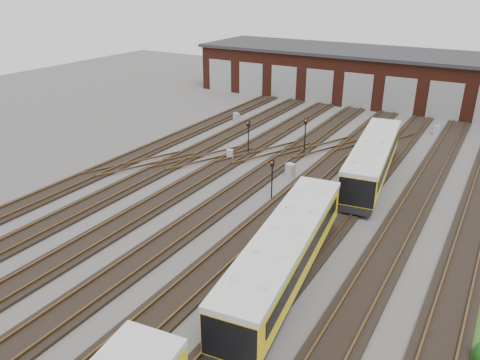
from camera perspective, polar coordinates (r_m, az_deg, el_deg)
The scene contains 13 objects.
ground at distance 30.51m, azimuth -2.23°, elevation -6.03°, with size 120.00×120.00×0.00m, color #42403D.
track_network at distance 30.97m, azimuth -1.91°, elevation -5.32°, with size 30.40×70.00×0.33m.
maintenance_shed at distance 64.97m, azimuth 17.55°, elevation 11.92°, with size 51.00×12.50×6.35m.
metro_train at distance 24.65m, azimuth 5.50°, elevation -8.98°, with size 4.35×46.36×2.92m.
signal_mast_0 at distance 42.86m, azimuth 1.03°, elevation 5.82°, with size 0.29×0.27×3.14m.
signal_mast_1 at distance 33.98m, azimuth 3.93°, elevation 0.76°, with size 0.27×0.25×3.00m.
signal_mast_2 at distance 39.93m, azimuth 15.57°, elevation 3.37°, with size 0.26×0.24×2.92m.
signal_mast_3 at distance 42.84m, azimuth 7.95°, elevation 5.86°, with size 0.31×0.29×3.47m.
relay_cabinet_0 at distance 41.87m, azimuth -1.25°, elevation 3.12°, with size 0.55×0.46×0.92m, color #A0A2A5.
relay_cabinet_1 at distance 53.21m, azimuth -0.45°, elevation 7.63°, with size 0.61×0.51×1.01m, color #A0A2A5.
relay_cabinet_2 at distance 38.33m, azimuth 6.15°, elevation 1.18°, with size 0.68×0.56×1.13m, color #A0A2A5.
relay_cabinet_3 at distance 52.82m, azimuth 22.80°, elevation 5.64°, with size 0.58×0.48×0.97m, color #A0A2A5.
relay_cabinet_4 at distance 48.85m, azimuth 18.27°, elevation 5.05°, with size 0.68×0.56×1.13m, color #A0A2A5.
Camera 1 is at (14.54, -22.24, 15.00)m, focal length 35.00 mm.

